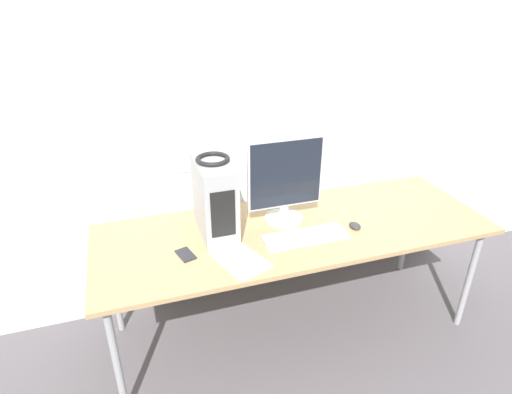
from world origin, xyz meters
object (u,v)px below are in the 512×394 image
object	(u,v)px
headphones	(213,159)
keyboard	(305,237)
monitor_main	(285,181)
pc_tower	(215,198)
cell_phone	(186,255)
mouse	(355,226)

from	to	relation	value
headphones	keyboard	world-z (taller)	headphones
monitor_main	headphones	bearing A→B (deg)	-179.40
headphones	monitor_main	xyz separation A→B (m)	(0.42, 0.00, -0.19)
pc_tower	keyboard	size ratio (longest dim) A/B	0.92
headphones	cell_phone	world-z (taller)	headphones
keyboard	cell_phone	size ratio (longest dim) A/B	3.44
headphones	monitor_main	size ratio (longest dim) A/B	0.36
mouse	pc_tower	bearing A→B (deg)	165.06
cell_phone	keyboard	bearing A→B (deg)	-19.54
pc_tower	cell_phone	size ratio (longest dim) A/B	3.15
monitor_main	keyboard	world-z (taller)	monitor_main
headphones	mouse	world-z (taller)	headphones
headphones	keyboard	distance (m)	0.68
mouse	keyboard	bearing A→B (deg)	-177.07
monitor_main	cell_phone	bearing A→B (deg)	-163.22
keyboard	cell_phone	bearing A→B (deg)	176.47
pc_tower	keyboard	xyz separation A→B (m)	(0.46, -0.23, -0.21)
monitor_main	mouse	world-z (taller)	monitor_main
mouse	monitor_main	bearing A→B (deg)	149.47
keyboard	pc_tower	bearing A→B (deg)	153.82
headphones	monitor_main	bearing A→B (deg)	0.60
headphones	keyboard	xyz separation A→B (m)	(0.46, -0.23, -0.44)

